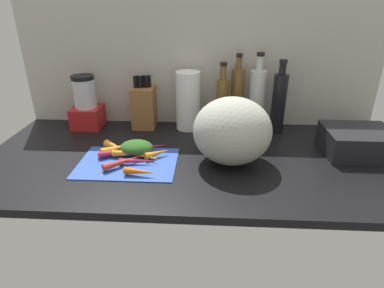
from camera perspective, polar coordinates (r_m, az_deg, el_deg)
name	(u,v)px	position (r cm, az deg, el deg)	size (l,w,h in cm)	color
ground_plane	(194,159)	(133.08, 0.42, -2.58)	(170.00, 80.00, 3.00)	black
wall_back	(199,63)	(159.34, 1.18, 14.08)	(170.00, 3.00, 60.00)	#BCB7AD
cutting_board	(128,162)	(128.54, -11.19, -3.20)	(37.65, 27.09, 0.80)	#2D51B7
carrot_0	(131,154)	(131.21, -10.58, -1.66)	(2.77, 2.77, 15.09)	orange
carrot_1	(133,153)	(132.09, -10.28, -1.54)	(2.38, 2.38, 14.89)	orange
carrot_2	(140,172)	(117.72, -9.08, -4.82)	(2.77, 2.77, 11.67)	orange
carrot_3	(115,146)	(138.23, -13.37, -0.41)	(3.20, 3.20, 10.71)	orange
carrot_4	(146,147)	(136.33, -8.00, -0.50)	(2.40, 2.40, 17.42)	#B2264C
carrot_5	(138,161)	(125.87, -9.49, -2.93)	(2.15, 2.15, 14.09)	#B2264C
carrot_6	(119,152)	(133.53, -12.74, -1.41)	(2.63, 2.63, 16.15)	#B2264C
carrot_7	(124,161)	(125.79, -11.91, -3.02)	(2.72, 2.72, 16.52)	red
carrot_8	(122,147)	(136.49, -12.23, -0.58)	(3.40, 3.40, 17.39)	orange
carrot_9	(158,153)	(129.92, -6.05, -1.60)	(2.91, 2.91, 10.80)	orange
carrot_10	(148,156)	(128.49, -7.80, -2.18)	(2.23, 2.23, 11.08)	orange
carrot_greens_pile	(137,147)	(132.79, -9.69, -0.58)	(13.13, 10.10, 5.56)	#2D6023
winter_squash	(232,131)	(123.32, 7.06, 2.27)	(29.75, 27.70, 25.71)	#B2B7A8
knife_block	(144,106)	(159.96, -8.40, 6.58)	(10.64, 12.91, 25.23)	brown
blender_appliance	(86,105)	(165.33, -18.05, 6.44)	(13.73, 13.73, 25.45)	red
paper_towel_roll	(188,101)	(154.80, -0.70, 7.57)	(11.35, 11.35, 27.59)	white
bottle_0	(222,103)	(153.79, 5.28, 7.21)	(5.77, 5.77, 32.18)	brown
bottle_1	(237,97)	(157.42, 7.89, 8.11)	(5.95, 5.95, 35.44)	brown
bottle_2	(257,99)	(156.11, 11.31, 7.70)	(7.48, 7.48, 36.39)	silver
bottle_3	(279,102)	(154.99, 14.96, 7.07)	(6.45, 6.45, 33.91)	black
dish_rack	(358,142)	(148.60, 27.04, 0.38)	(26.64, 22.40, 10.17)	black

